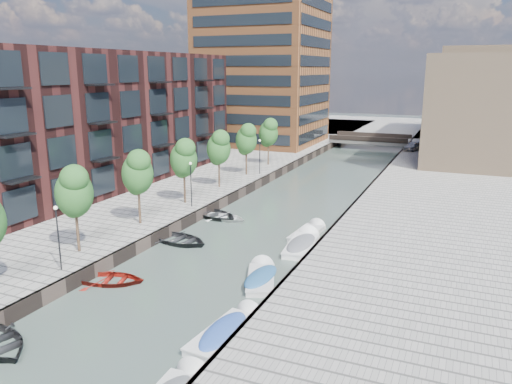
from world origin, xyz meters
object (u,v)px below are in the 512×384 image
Objects in this scene: tree_4 at (219,147)px; sloop_2 at (111,283)px; bridge at (371,140)px; motorboat_3 at (261,277)px; tree_6 at (268,132)px; tree_3 at (184,157)px; sloop_3 at (226,220)px; car at (413,146)px; motorboat_2 at (309,233)px; tree_5 at (246,138)px; tree_1 at (74,190)px; sloop_1 at (179,243)px; motorboat_4 at (302,244)px; sloop_4 at (215,217)px; motorboat_0 at (228,331)px; tree_2 at (137,171)px.

sloop_2 is at bearing -80.14° from tree_4.
motorboat_3 is at bearing -86.08° from bridge.
bridge is 27.63m from tree_6.
sloop_3 is (4.49, -0.51, -5.31)m from tree_3.
tree_3 is at bearing -89.40° from car.
car is at bearing 85.12° from motorboat_2.
tree_5 and tree_6 have the same top height.
bridge is 47.70m from sloop_3.
tree_1 reaches higher than sloop_3.
tree_5 reaches higher than sloop_1.
sloop_1 is at bearing -162.32° from motorboat_4.
sloop_1 reaches higher than sloop_3.
sloop_4 is at bearing 76.45° from tree_1.
tree_1 is at bearing -90.00° from tree_4.
sloop_3 is at bearing 116.97° from motorboat_0.
tree_6 is at bearing -107.29° from car.
tree_6 is at bearing 111.07° from motorboat_3.
motorboat_4 reaches higher than sloop_1.
tree_5 is 1.24× the size of motorboat_2.
tree_1 is at bearing 169.75° from sloop_3.
tree_6 is at bearing 90.00° from tree_3.
sloop_4 is 10.64m from motorboat_4.
sloop_2 is (3.93, -1.59, -5.31)m from tree_1.
car is at bearing 64.23° from tree_4.
tree_1 is 15.17m from motorboat_0.
tree_2 is at bearing -90.00° from tree_4.
tree_2 is at bearing 7.94° from sloop_2.
sloop_2 is 0.86× the size of sloop_4.
motorboat_2 is at bearing -72.51° from car.
tree_2 is 7.00m from tree_3.
tree_3 is (0.00, 7.00, 0.00)m from tree_2.
tree_4 reaches higher than motorboat_4.
tree_4 is at bearing -90.00° from tree_6.
bridge reaches higher than sloop_4.
motorboat_2 is at bearing -60.68° from tree_6.
sloop_1 is (3.94, -21.46, -5.31)m from tree_5.
tree_6 is at bearing -10.50° from sloop_2.
car is (2.59, 58.92, 1.48)m from motorboat_0.
tree_4 reaches higher than sloop_4.
tree_4 is at bearing 90.00° from tree_1.
sloop_4 reaches higher than sloop_2.
motorboat_0 reaches higher than motorboat_3.
motorboat_4 is at bearing -62.97° from tree_6.
tree_3 is 1.48× the size of car.
sloop_3 is (0.57, 15.09, 0.00)m from sloop_2.
tree_3 is 6.97m from sloop_3.
tree_3 is 14.72m from motorboat_4.
tree_4 is at bearing 146.21° from motorboat_2.
tree_5 is 22.46m from sloop_1.
tree_5 reaches higher than motorboat_2.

